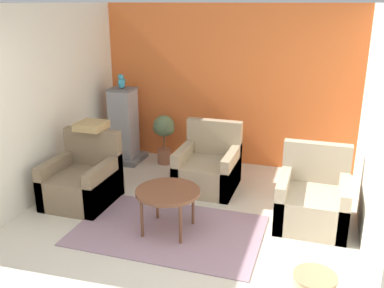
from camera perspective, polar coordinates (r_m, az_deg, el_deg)
wall_back_accent at (r=6.94m, az=4.76°, el=7.69°), size 4.20×0.06×2.55m
wall_left at (r=6.12m, az=-18.89°, el=5.29°), size 0.06×3.68×2.55m
wall_right at (r=4.98m, az=23.37°, el=1.86°), size 0.06×3.68×2.55m
area_rug at (r=5.15m, az=-3.15°, el=-11.39°), size 2.17×1.39×0.01m
coffee_table at (r=4.93m, az=-3.25°, el=-6.65°), size 0.74×0.74×0.52m
armchair_left at (r=5.90m, az=-14.35°, el=-4.86°), size 0.82×0.86×0.93m
armchair_right at (r=5.39m, az=15.76°, el=-7.30°), size 0.82×0.86×0.93m
armchair_middle at (r=6.15m, az=2.18°, el=-3.28°), size 0.82×0.86×0.93m
birdcage at (r=7.19m, az=-9.07°, el=2.07°), size 0.59×0.59×1.23m
parrot at (r=7.02m, az=-9.38°, el=8.19°), size 0.11×0.20×0.24m
potted_plant at (r=7.00m, az=-3.77°, el=1.58°), size 0.38×0.35×0.82m
throw_pillow at (r=5.92m, az=-13.28°, el=2.39°), size 0.37×0.37×0.10m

